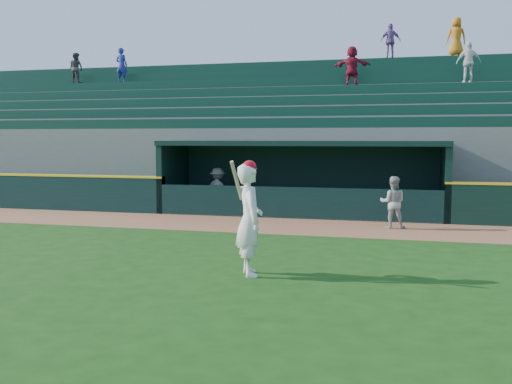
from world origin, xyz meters
The scene contains 7 objects.
ground centered at (0.00, 0.00, 0.00)m, with size 120.00×120.00×0.00m, color #184110.
warning_track centered at (0.00, 4.90, 0.01)m, with size 40.00×3.00×0.01m, color #945C3B.
dugout_player_front centered at (3.04, 5.29, 0.74)m, with size 0.72×0.56×1.48m, color #A7A7A2.
dugout_player_inside centered at (-2.97, 7.72, 0.76)m, with size 0.98×0.56×1.52m, color #979792.
dugout centered at (0.00, 8.00, 1.36)m, with size 9.40×2.80×2.46m.
stands centered at (0.02, 12.58, 2.39)m, with size 34.50×6.25×7.58m.
batter_at_plate centered at (0.56, -1.05, 1.07)m, with size 0.78×0.94×2.16m.
Camera 1 is at (3.31, -11.16, 2.55)m, focal length 40.00 mm.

